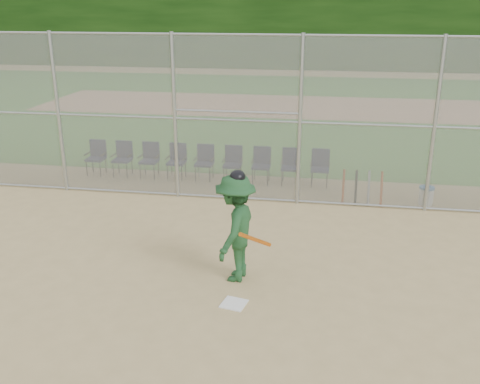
% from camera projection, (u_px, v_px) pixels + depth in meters
% --- Properties ---
extents(ground, '(100.00, 100.00, 0.00)m').
position_uv_depth(ground, '(215.00, 308.00, 8.56)').
color(ground, tan).
rests_on(ground, ground).
extents(grass_strip, '(100.00, 100.00, 0.00)m').
position_uv_depth(grass_strip, '(293.00, 106.00, 25.30)').
color(grass_strip, '#285E1C').
rests_on(grass_strip, ground).
extents(dirt_patch_far, '(24.00, 24.00, 0.00)m').
position_uv_depth(dirt_patch_far, '(293.00, 106.00, 25.30)').
color(dirt_patch_far, tan).
rests_on(dirt_patch_far, ground).
extents(backstop_fence, '(16.09, 0.09, 4.00)m').
position_uv_depth(backstop_fence, '(257.00, 118.00, 12.52)').
color(backstop_fence, gray).
rests_on(backstop_fence, ground).
extents(home_plate, '(0.45, 0.45, 0.02)m').
position_uv_depth(home_plate, '(234.00, 304.00, 8.66)').
color(home_plate, silver).
rests_on(home_plate, ground).
extents(batter_at_plate, '(1.09, 1.40, 2.01)m').
position_uv_depth(batter_at_plate, '(236.00, 227.00, 9.18)').
color(batter_at_plate, '#1B4522').
rests_on(batter_at_plate, ground).
extents(water_cooler, '(0.36, 0.36, 0.45)m').
position_uv_depth(water_cooler, '(426.00, 195.00, 12.89)').
color(water_cooler, white).
rests_on(water_cooler, ground).
extents(spare_bats, '(0.96, 0.37, 0.83)m').
position_uv_depth(spare_bats, '(362.00, 188.00, 12.86)').
color(spare_bats, '#D84C14').
rests_on(spare_bats, ground).
extents(chair_0, '(0.54, 0.52, 0.96)m').
position_uv_depth(chair_0, '(96.00, 158.00, 15.09)').
color(chair_0, '#0E1436').
rests_on(chair_0, ground).
extents(chair_1, '(0.54, 0.52, 0.96)m').
position_uv_depth(chair_1, '(122.00, 159.00, 14.97)').
color(chair_1, '#0E1436').
rests_on(chair_1, ground).
extents(chair_2, '(0.54, 0.52, 0.96)m').
position_uv_depth(chair_2, '(149.00, 160.00, 14.85)').
color(chair_2, '#0E1436').
rests_on(chair_2, ground).
extents(chair_3, '(0.54, 0.52, 0.96)m').
position_uv_depth(chair_3, '(176.00, 162.00, 14.73)').
color(chair_3, '#0E1436').
rests_on(chair_3, ground).
extents(chair_4, '(0.54, 0.52, 0.96)m').
position_uv_depth(chair_4, '(204.00, 163.00, 14.61)').
color(chair_4, '#0E1436').
rests_on(chair_4, ground).
extents(chair_5, '(0.54, 0.52, 0.96)m').
position_uv_depth(chair_5, '(232.00, 164.00, 14.49)').
color(chair_5, '#0E1436').
rests_on(chair_5, ground).
extents(chair_6, '(0.54, 0.52, 0.96)m').
position_uv_depth(chair_6, '(261.00, 166.00, 14.37)').
color(chair_6, '#0E1436').
rests_on(chair_6, ground).
extents(chair_7, '(0.54, 0.52, 0.96)m').
position_uv_depth(chair_7, '(290.00, 167.00, 14.25)').
color(chair_7, '#0E1436').
rests_on(chair_7, ground).
extents(chair_8, '(0.54, 0.52, 0.96)m').
position_uv_depth(chair_8, '(320.00, 169.00, 14.13)').
color(chair_8, '#0E1436').
rests_on(chair_8, ground).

